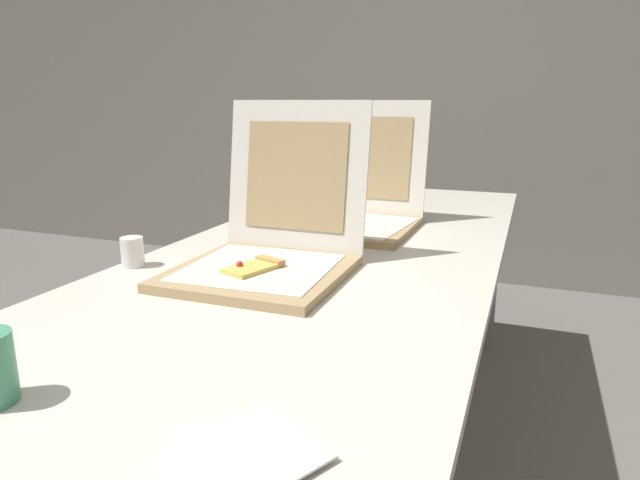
{
  "coord_description": "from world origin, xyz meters",
  "views": [
    {
      "loc": [
        0.51,
        -0.8,
        1.12
      ],
      "look_at": [
        0.02,
        0.47,
        0.78
      ],
      "focal_mm": 30.98,
      "sensor_mm": 36.0,
      "label": 1
    }
  ],
  "objects_px": {
    "cup_white_mid": "(248,219)",
    "napkin_pile": "(238,457)",
    "pizza_box_front": "(268,249)",
    "cup_white_near_left": "(132,252)",
    "pizza_box_middle": "(355,210)",
    "table": "(335,260)"
  },
  "relations": [
    {
      "from": "cup_white_near_left",
      "to": "napkin_pile",
      "type": "relative_size",
      "value": 0.36
    },
    {
      "from": "table",
      "to": "cup_white_near_left",
      "type": "distance_m",
      "value": 0.56
    },
    {
      "from": "table",
      "to": "pizza_box_front",
      "type": "height_order",
      "value": "pizza_box_front"
    },
    {
      "from": "cup_white_mid",
      "to": "pizza_box_middle",
      "type": "bearing_deg",
      "value": 27.23
    },
    {
      "from": "napkin_pile",
      "to": "cup_white_mid",
      "type": "bearing_deg",
      "value": 117.7
    },
    {
      "from": "cup_white_mid",
      "to": "pizza_box_front",
      "type": "bearing_deg",
      "value": -55.51
    },
    {
      "from": "cup_white_mid",
      "to": "napkin_pile",
      "type": "xyz_separation_m",
      "value": [
        0.55,
        -1.05,
        -0.03
      ]
    },
    {
      "from": "pizza_box_middle",
      "to": "cup_white_near_left",
      "type": "distance_m",
      "value": 0.73
    },
    {
      "from": "pizza_box_middle",
      "to": "cup_white_near_left",
      "type": "relative_size",
      "value": 6.08
    },
    {
      "from": "table",
      "to": "pizza_box_front",
      "type": "relative_size",
      "value": 5.13
    },
    {
      "from": "pizza_box_middle",
      "to": "napkin_pile",
      "type": "xyz_separation_m",
      "value": [
        0.24,
        -1.21,
        -0.05
      ]
    },
    {
      "from": "pizza_box_middle",
      "to": "pizza_box_front",
      "type": "bearing_deg",
      "value": -94.21
    },
    {
      "from": "table",
      "to": "cup_white_near_left",
      "type": "height_order",
      "value": "cup_white_near_left"
    },
    {
      "from": "pizza_box_front",
      "to": "cup_white_near_left",
      "type": "distance_m",
      "value": 0.35
    },
    {
      "from": "pizza_box_middle",
      "to": "napkin_pile",
      "type": "height_order",
      "value": "pizza_box_middle"
    },
    {
      "from": "pizza_box_front",
      "to": "cup_white_near_left",
      "type": "relative_size",
      "value": 6.11
    },
    {
      "from": "cup_white_near_left",
      "to": "pizza_box_middle",
      "type": "bearing_deg",
      "value": 58.12
    },
    {
      "from": "napkin_pile",
      "to": "table",
      "type": "bearing_deg",
      "value": 102.96
    },
    {
      "from": "pizza_box_front",
      "to": "pizza_box_middle",
      "type": "bearing_deg",
      "value": 84.57
    },
    {
      "from": "pizza_box_front",
      "to": "napkin_pile",
      "type": "distance_m",
      "value": 0.73
    },
    {
      "from": "pizza_box_front",
      "to": "cup_white_mid",
      "type": "distance_m",
      "value": 0.46
    },
    {
      "from": "pizza_box_middle",
      "to": "napkin_pile",
      "type": "bearing_deg",
      "value": -77.81
    }
  ]
}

